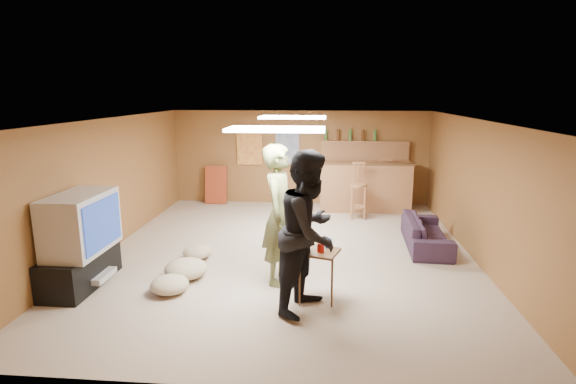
# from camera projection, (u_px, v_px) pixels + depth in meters

# --- Properties ---
(ground) EXTENTS (7.00, 7.00, 0.00)m
(ground) POSITION_uv_depth(u_px,v_px,m) (287.00, 253.00, 7.45)
(ground) COLOR tan
(ground) RESTS_ON ground
(ceiling) EXTENTS (6.00, 7.00, 0.02)m
(ceiling) POSITION_uv_depth(u_px,v_px,m) (287.00, 120.00, 6.97)
(ceiling) COLOR silver
(ceiling) RESTS_ON ground
(wall_back) EXTENTS (6.00, 0.02, 2.20)m
(wall_back) POSITION_uv_depth(u_px,v_px,m) (300.00, 158.00, 10.62)
(wall_back) COLOR brown
(wall_back) RESTS_ON ground
(wall_front) EXTENTS (6.00, 0.02, 2.20)m
(wall_front) POSITION_uv_depth(u_px,v_px,m) (250.00, 275.00, 3.81)
(wall_front) COLOR brown
(wall_front) RESTS_ON ground
(wall_left) EXTENTS (0.02, 7.00, 2.20)m
(wall_left) POSITION_uv_depth(u_px,v_px,m) (108.00, 185.00, 7.47)
(wall_left) COLOR brown
(wall_left) RESTS_ON ground
(wall_right) EXTENTS (0.02, 7.00, 2.20)m
(wall_right) POSITION_uv_depth(u_px,v_px,m) (479.00, 192.00, 6.96)
(wall_right) COLOR brown
(wall_right) RESTS_ON ground
(tv_stand) EXTENTS (0.55, 1.30, 0.50)m
(tv_stand) POSITION_uv_depth(u_px,v_px,m) (81.00, 268.00, 6.17)
(tv_stand) COLOR black
(tv_stand) RESTS_ON ground
(dvd_box) EXTENTS (0.35, 0.50, 0.08)m
(dvd_box) POSITION_uv_depth(u_px,v_px,m) (97.00, 276.00, 6.17)
(dvd_box) COLOR #B2B2B7
(dvd_box) RESTS_ON tv_stand
(tv_body) EXTENTS (0.60, 1.10, 0.80)m
(tv_body) POSITION_uv_depth(u_px,v_px,m) (81.00, 223.00, 6.02)
(tv_body) COLOR #B2B2B7
(tv_body) RESTS_ON tv_stand
(tv_screen) EXTENTS (0.02, 0.95, 0.65)m
(tv_screen) POSITION_uv_depth(u_px,v_px,m) (103.00, 224.00, 6.00)
(tv_screen) COLOR navy
(tv_screen) RESTS_ON tv_body
(bar_counter) EXTENTS (2.00, 0.60, 1.10)m
(bar_counter) POSITION_uv_depth(u_px,v_px,m) (365.00, 186.00, 10.07)
(bar_counter) COLOR brown
(bar_counter) RESTS_ON ground
(bar_lip) EXTENTS (2.10, 0.12, 0.05)m
(bar_lip) POSITION_uv_depth(u_px,v_px,m) (367.00, 164.00, 9.71)
(bar_lip) COLOR #442A16
(bar_lip) RESTS_ON bar_counter
(bar_shelf) EXTENTS (2.00, 0.18, 0.05)m
(bar_shelf) POSITION_uv_depth(u_px,v_px,m) (365.00, 142.00, 10.31)
(bar_shelf) COLOR brown
(bar_shelf) RESTS_ON bar_backing
(bar_backing) EXTENTS (2.00, 0.14, 0.60)m
(bar_backing) POSITION_uv_depth(u_px,v_px,m) (364.00, 155.00, 10.39)
(bar_backing) COLOR brown
(bar_backing) RESTS_ON bar_counter
(poster_left) EXTENTS (0.60, 0.03, 0.85)m
(poster_left) POSITION_uv_depth(u_px,v_px,m) (249.00, 147.00, 10.62)
(poster_left) COLOR #BF3F26
(poster_left) RESTS_ON wall_back
(poster_right) EXTENTS (0.55, 0.03, 0.80)m
(poster_right) POSITION_uv_depth(u_px,v_px,m) (287.00, 147.00, 10.55)
(poster_right) COLOR #334C99
(poster_right) RESTS_ON wall_back
(folding_chair_stack) EXTENTS (0.50, 0.26, 0.91)m
(folding_chair_stack) POSITION_uv_depth(u_px,v_px,m) (216.00, 185.00, 10.73)
(folding_chair_stack) COLOR #98371C
(folding_chair_stack) RESTS_ON ground
(ceiling_panel_front) EXTENTS (1.20, 0.60, 0.04)m
(ceiling_panel_front) POSITION_uv_depth(u_px,v_px,m) (276.00, 129.00, 5.52)
(ceiling_panel_front) COLOR white
(ceiling_panel_front) RESTS_ON ceiling
(ceiling_panel_back) EXTENTS (1.20, 0.60, 0.04)m
(ceiling_panel_back) POSITION_uv_depth(u_px,v_px,m) (293.00, 117.00, 8.15)
(ceiling_panel_back) COLOR white
(ceiling_panel_back) RESTS_ON ceiling
(person_olive) EXTENTS (0.59, 0.78, 1.95)m
(person_olive) POSITION_uv_depth(u_px,v_px,m) (280.00, 215.00, 6.16)
(person_olive) COLOR brown
(person_olive) RESTS_ON ground
(person_black) EXTENTS (1.07, 1.18, 1.97)m
(person_black) POSITION_uv_depth(u_px,v_px,m) (310.00, 232.00, 5.36)
(person_black) COLOR black
(person_black) RESTS_ON ground
(sofa) EXTENTS (0.75, 1.73, 0.50)m
(sofa) POSITION_uv_depth(u_px,v_px,m) (426.00, 233.00, 7.74)
(sofa) COLOR black
(sofa) RESTS_ON ground
(tray_table) EXTENTS (0.63, 0.56, 0.68)m
(tray_table) POSITION_uv_depth(u_px,v_px,m) (316.00, 276.00, 5.69)
(tray_table) COLOR #442A16
(tray_table) RESTS_ON ground
(cup_red_near) EXTENTS (0.10, 0.10, 0.11)m
(cup_red_near) POSITION_uv_depth(u_px,v_px,m) (307.00, 245.00, 5.63)
(cup_red_near) COLOR red
(cup_red_near) RESTS_ON tray_table
(cup_red_far) EXTENTS (0.10, 0.10, 0.12)m
(cup_red_far) POSITION_uv_depth(u_px,v_px,m) (321.00, 247.00, 5.54)
(cup_red_far) COLOR red
(cup_red_far) RESTS_ON tray_table
(cup_blue) EXTENTS (0.11, 0.11, 0.12)m
(cup_blue) POSITION_uv_depth(u_px,v_px,m) (329.00, 243.00, 5.70)
(cup_blue) COLOR navy
(cup_blue) RESTS_ON tray_table
(bar_stool_left) EXTENTS (0.46, 0.46, 1.15)m
(bar_stool_left) POSITION_uv_depth(u_px,v_px,m) (358.00, 192.00, 9.42)
(bar_stool_left) COLOR brown
(bar_stool_left) RESTS_ON ground
(bar_stool_right) EXTENTS (0.44, 0.44, 1.24)m
(bar_stool_right) POSITION_uv_depth(u_px,v_px,m) (387.00, 185.00, 9.91)
(bar_stool_right) COLOR brown
(bar_stool_right) RESTS_ON ground
(cushion_near_tv) EXTENTS (0.62, 0.62, 0.27)m
(cushion_near_tv) POSITION_uv_depth(u_px,v_px,m) (186.00, 269.00, 6.45)
(cushion_near_tv) COLOR tan
(cushion_near_tv) RESTS_ON ground
(cushion_mid) EXTENTS (0.47, 0.47, 0.21)m
(cushion_mid) POSITION_uv_depth(u_px,v_px,m) (197.00, 252.00, 7.21)
(cushion_mid) COLOR tan
(cushion_mid) RESTS_ON ground
(cushion_far) EXTENTS (0.62, 0.62, 0.23)m
(cushion_far) POSITION_uv_depth(u_px,v_px,m) (170.00, 285.00, 5.97)
(cushion_far) COLOR tan
(cushion_far) RESTS_ON ground
(bottle_row) EXTENTS (1.20, 0.08, 0.26)m
(bottle_row) POSITION_uv_depth(u_px,v_px,m) (350.00, 135.00, 10.28)
(bottle_row) COLOR #3F7233
(bottle_row) RESTS_ON bar_shelf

